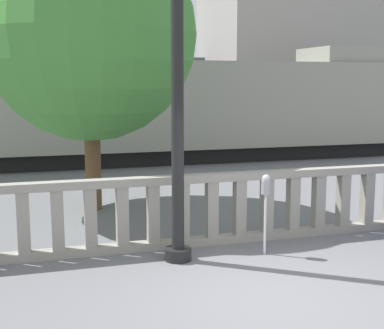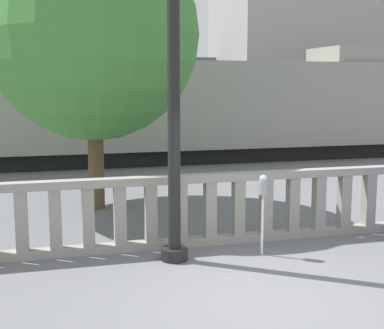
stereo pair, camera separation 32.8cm
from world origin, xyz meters
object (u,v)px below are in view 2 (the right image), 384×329
at_px(train_far, 11,102).
at_px(tree_left, 93,34).
at_px(parking_meter, 263,192).
at_px(lamppost, 174,69).
at_px(train_near, 80,111).
at_px(tree_right, 80,53).

distance_m(train_far, tree_left, 17.26).
xyz_separation_m(parking_meter, train_far, (-5.29, 21.02, 0.81)).
height_order(lamppost, train_far, lamppost).
height_order(parking_meter, train_near, train_near).
distance_m(lamppost, tree_right, 10.72).
height_order(lamppost, tree_right, tree_right).
distance_m(train_far, tree_right, 10.84).
bearing_deg(train_far, tree_left, -80.27).
distance_m(tree_left, tree_right, 6.67).
bearing_deg(lamppost, train_far, 100.33).
xyz_separation_m(lamppost, tree_right, (-0.82, 10.67, 0.77)).
xyz_separation_m(tree_left, tree_right, (0.09, 6.67, -0.06)).
bearing_deg(parking_meter, tree_right, 102.01).
bearing_deg(tree_right, lamppost, -85.63).
bearing_deg(tree_left, train_far, 99.73).
relative_size(parking_meter, tree_right, 0.23).
bearing_deg(train_near, train_far, 106.26).
bearing_deg(lamppost, tree_left, 102.81).
bearing_deg(tree_right, parking_meter, -77.99).
distance_m(parking_meter, tree_left, 5.54).
distance_m(train_near, tree_left, 7.15).
bearing_deg(train_far, parking_meter, -75.88).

